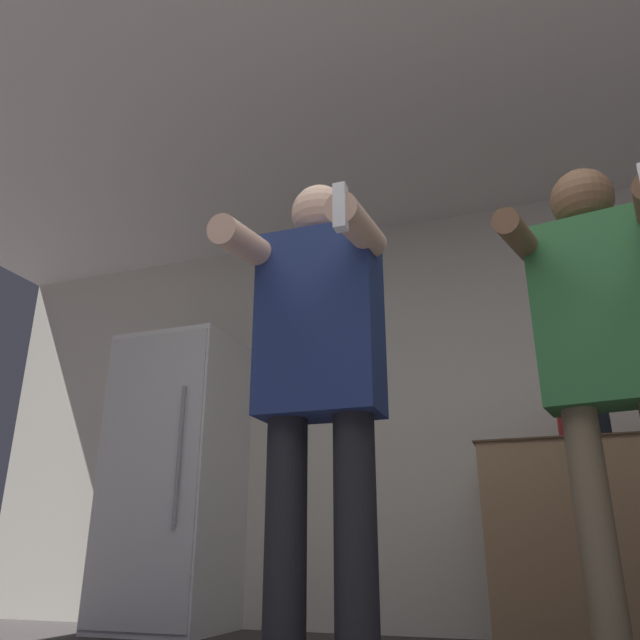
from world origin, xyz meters
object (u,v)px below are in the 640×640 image
at_px(refrigerator, 175,477).
at_px(person_man_side, 606,342).
at_px(person_woman_foreground, 319,369).
at_px(bottle_tall_gin, 605,425).
at_px(bottle_dark_rum, 567,424).

distance_m(refrigerator, person_man_side, 2.75).
bearing_deg(refrigerator, person_woman_foreground, -46.86).
relative_size(bottle_tall_gin, bottle_dark_rum, 0.93).
xyz_separation_m(person_woman_foreground, person_man_side, (0.88, 0.39, 0.12)).
height_order(refrigerator, bottle_dark_rum, refrigerator).
height_order(refrigerator, person_woman_foreground, refrigerator).
bearing_deg(person_man_side, person_woman_foreground, -156.15).
xyz_separation_m(bottle_dark_rum, person_man_side, (0.11, -1.28, 0.04)).
distance_m(bottle_dark_rum, person_man_side, 1.29).
distance_m(person_woman_foreground, person_man_side, 0.97).
distance_m(refrigerator, bottle_dark_rum, 2.33).
relative_size(bottle_dark_rum, person_woman_foreground, 0.17).
distance_m(bottle_tall_gin, person_woman_foreground, 1.92).
relative_size(bottle_tall_gin, person_woman_foreground, 0.15).
xyz_separation_m(bottle_dark_rum, person_woman_foreground, (-0.77, -1.67, -0.08)).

